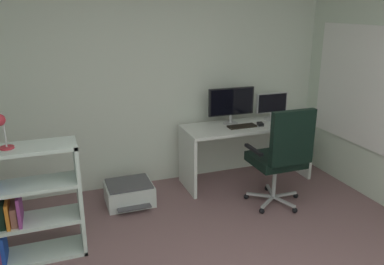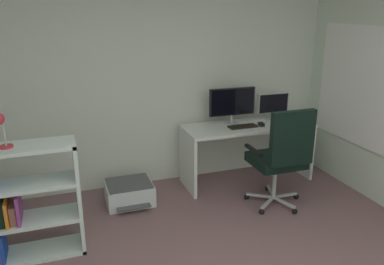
{
  "view_description": "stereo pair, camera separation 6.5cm",
  "coord_description": "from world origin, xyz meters",
  "px_view_note": "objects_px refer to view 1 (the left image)",
  "views": [
    {
      "loc": [
        -1.1,
        -1.65,
        2.1
      ],
      "look_at": [
        0.27,
        2.09,
        0.81
      ],
      "focal_mm": 36.74,
      "sensor_mm": 36.0,
      "label": 1
    },
    {
      "loc": [
        -1.04,
        -1.68,
        2.1
      ],
      "look_at": [
        0.27,
        2.09,
        0.81
      ],
      "focal_mm": 36.74,
      "sensor_mm": 36.0,
      "label": 2
    }
  ],
  "objects_px": {
    "desk_lamp": "(1,125)",
    "monitor_secondary": "(272,104)",
    "keyboard": "(242,126)",
    "computer_mouse": "(260,124)",
    "office_chair": "(282,153)",
    "bookshelf": "(15,207)",
    "desk": "(247,139)",
    "printer": "(129,193)",
    "monitor_main": "(231,103)"
  },
  "relations": [
    {
      "from": "desk_lamp",
      "to": "monitor_secondary",
      "type": "bearing_deg",
      "value": 16.5
    },
    {
      "from": "keyboard",
      "to": "desk_lamp",
      "type": "xyz_separation_m",
      "value": [
        -2.48,
        -0.71,
        0.47
      ]
    },
    {
      "from": "computer_mouse",
      "to": "desk_lamp",
      "type": "height_order",
      "value": "desk_lamp"
    },
    {
      "from": "office_chair",
      "to": "bookshelf",
      "type": "relative_size",
      "value": 1.11
    },
    {
      "from": "desk",
      "to": "office_chair",
      "type": "height_order",
      "value": "office_chair"
    },
    {
      "from": "keyboard",
      "to": "office_chair",
      "type": "relative_size",
      "value": 0.3
    },
    {
      "from": "desk",
      "to": "printer",
      "type": "bearing_deg",
      "value": -175.97
    },
    {
      "from": "office_chair",
      "to": "bookshelf",
      "type": "bearing_deg",
      "value": -179.39
    },
    {
      "from": "office_chair",
      "to": "bookshelf",
      "type": "xyz_separation_m",
      "value": [
        -2.59,
        -0.03,
        -0.12
      ]
    },
    {
      "from": "keyboard",
      "to": "printer",
      "type": "height_order",
      "value": "keyboard"
    },
    {
      "from": "monitor_secondary",
      "to": "keyboard",
      "type": "height_order",
      "value": "monitor_secondary"
    },
    {
      "from": "printer",
      "to": "monitor_secondary",
      "type": "bearing_deg",
      "value": 6.2
    },
    {
      "from": "monitor_main",
      "to": "keyboard",
      "type": "distance_m",
      "value": 0.31
    },
    {
      "from": "printer",
      "to": "bookshelf",
      "type": "bearing_deg",
      "value": -147.95
    },
    {
      "from": "desk",
      "to": "bookshelf",
      "type": "bearing_deg",
      "value": -163.1
    },
    {
      "from": "monitor_secondary",
      "to": "printer",
      "type": "distance_m",
      "value": 2.06
    },
    {
      "from": "bookshelf",
      "to": "desk_lamp",
      "type": "relative_size",
      "value": 3.55
    },
    {
      "from": "computer_mouse",
      "to": "keyboard",
      "type": "bearing_deg",
      "value": -170.09
    },
    {
      "from": "computer_mouse",
      "to": "printer",
      "type": "height_order",
      "value": "computer_mouse"
    },
    {
      "from": "computer_mouse",
      "to": "desk",
      "type": "bearing_deg",
      "value": 158.66
    },
    {
      "from": "printer",
      "to": "computer_mouse",
      "type": "bearing_deg",
      "value": 0.6
    },
    {
      "from": "office_chair",
      "to": "desk_lamp",
      "type": "xyz_separation_m",
      "value": [
        -2.61,
        -0.03,
        0.59
      ]
    },
    {
      "from": "desk",
      "to": "bookshelf",
      "type": "relative_size",
      "value": 1.55
    },
    {
      "from": "keyboard",
      "to": "office_chair",
      "type": "bearing_deg",
      "value": -80.35
    },
    {
      "from": "keyboard",
      "to": "computer_mouse",
      "type": "xyz_separation_m",
      "value": [
        0.24,
        -0.01,
        0.01
      ]
    },
    {
      "from": "monitor_secondary",
      "to": "printer",
      "type": "height_order",
      "value": "monitor_secondary"
    },
    {
      "from": "desk_lamp",
      "to": "printer",
      "type": "height_order",
      "value": "desk_lamp"
    },
    {
      "from": "monitor_main",
      "to": "desk_lamp",
      "type": "height_order",
      "value": "desk_lamp"
    },
    {
      "from": "printer",
      "to": "desk_lamp",
      "type": "bearing_deg",
      "value": -148.27
    },
    {
      "from": "monitor_main",
      "to": "printer",
      "type": "bearing_deg",
      "value": -171.21
    },
    {
      "from": "desk",
      "to": "monitor_secondary",
      "type": "xyz_separation_m",
      "value": [
        0.38,
        0.1,
        0.38
      ]
    },
    {
      "from": "monitor_main",
      "to": "office_chair",
      "type": "relative_size",
      "value": 0.51
    },
    {
      "from": "desk_lamp",
      "to": "bookshelf",
      "type": "bearing_deg",
      "value": -1.28
    },
    {
      "from": "keyboard",
      "to": "bookshelf",
      "type": "relative_size",
      "value": 0.33
    },
    {
      "from": "office_chair",
      "to": "desk_lamp",
      "type": "height_order",
      "value": "desk_lamp"
    },
    {
      "from": "desk",
      "to": "bookshelf",
      "type": "xyz_separation_m",
      "value": [
        -2.58,
        -0.78,
        -0.05
      ]
    },
    {
      "from": "monitor_main",
      "to": "bookshelf",
      "type": "xyz_separation_m",
      "value": [
        -2.4,
        -0.88,
        -0.49
      ]
    },
    {
      "from": "bookshelf",
      "to": "desk_lamp",
      "type": "xyz_separation_m",
      "value": [
        -0.01,
        0.0,
        0.71
      ]
    },
    {
      "from": "desk",
      "to": "keyboard",
      "type": "bearing_deg",
      "value": -146.41
    },
    {
      "from": "monitor_main",
      "to": "bookshelf",
      "type": "relative_size",
      "value": 0.57
    },
    {
      "from": "computer_mouse",
      "to": "printer",
      "type": "distance_m",
      "value": 1.74
    },
    {
      "from": "office_chair",
      "to": "desk_lamp",
      "type": "distance_m",
      "value": 2.67
    },
    {
      "from": "desk_lamp",
      "to": "computer_mouse",
      "type": "bearing_deg",
      "value": 14.32
    },
    {
      "from": "computer_mouse",
      "to": "bookshelf",
      "type": "xyz_separation_m",
      "value": [
        -2.71,
        -0.69,
        -0.25
      ]
    },
    {
      "from": "keyboard",
      "to": "desk",
      "type": "bearing_deg",
      "value": 32.87
    },
    {
      "from": "keyboard",
      "to": "computer_mouse",
      "type": "distance_m",
      "value": 0.24
    },
    {
      "from": "desk",
      "to": "desk_lamp",
      "type": "bearing_deg",
      "value": -163.19
    },
    {
      "from": "computer_mouse",
      "to": "monitor_main",
      "type": "bearing_deg",
      "value": 161.78
    },
    {
      "from": "office_chair",
      "to": "printer",
      "type": "distance_m",
      "value": 1.72
    },
    {
      "from": "office_chair",
      "to": "printer",
      "type": "height_order",
      "value": "office_chair"
    }
  ]
}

